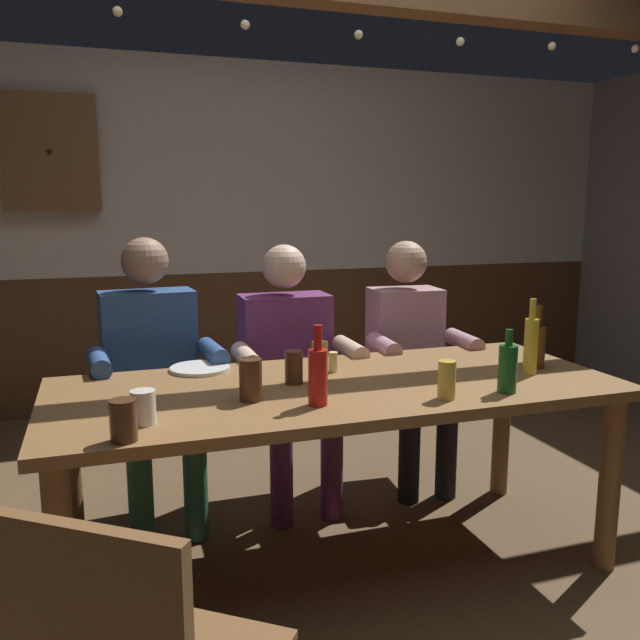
# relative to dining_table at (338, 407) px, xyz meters

# --- Properties ---
(ground_plane) EXTENTS (7.21, 7.21, 0.00)m
(ground_plane) POSITION_rel_dining_table_xyz_m (0.00, -0.06, -0.63)
(ground_plane) COLOR brown
(back_wall_upper) EXTENTS (6.01, 0.12, 1.42)m
(back_wall_upper) POSITION_rel_dining_table_xyz_m (0.00, 2.35, 0.99)
(back_wall_upper) COLOR beige
(back_wall_wainscot) EXTENTS (6.01, 0.12, 0.91)m
(back_wall_wainscot) POSITION_rel_dining_table_xyz_m (0.00, 2.35, -0.18)
(back_wall_wainscot) COLOR brown
(back_wall_wainscot) RESTS_ON ground_plane
(dining_table) EXTENTS (2.09, 0.87, 0.73)m
(dining_table) POSITION_rel_dining_table_xyz_m (0.00, 0.00, 0.00)
(dining_table) COLOR brown
(dining_table) RESTS_ON ground_plane
(person_0) EXTENTS (0.56, 0.54, 1.24)m
(person_0) POSITION_rel_dining_table_xyz_m (-0.62, 0.65, 0.04)
(person_0) COLOR #2D4C84
(person_0) RESTS_ON ground_plane
(person_1) EXTENTS (0.56, 0.52, 1.20)m
(person_1) POSITION_rel_dining_table_xyz_m (-0.00, 0.66, 0.03)
(person_1) COLOR #6B2D66
(person_1) RESTS_ON ground_plane
(person_2) EXTENTS (0.50, 0.54, 1.20)m
(person_2) POSITION_rel_dining_table_xyz_m (0.62, 0.66, 0.03)
(person_2) COLOR #B78493
(person_2) RESTS_ON ground_plane
(table_candle) EXTENTS (0.04, 0.04, 0.08)m
(table_candle) POSITION_rel_dining_table_xyz_m (0.04, 0.17, 0.13)
(table_candle) COLOR #F9E08C
(table_candle) RESTS_ON dining_table
(plate_0) EXTENTS (0.24, 0.24, 0.01)m
(plate_0) POSITION_rel_dining_table_xyz_m (-0.46, 0.36, 0.10)
(plate_0) COLOR white
(plate_0) RESTS_ON dining_table
(bottle_0) EXTENTS (0.07, 0.07, 0.23)m
(bottle_0) POSITION_rel_dining_table_xyz_m (0.52, -0.30, 0.18)
(bottle_0) COLOR #195923
(bottle_0) RESTS_ON dining_table
(bottle_1) EXTENTS (0.07, 0.07, 0.26)m
(bottle_1) POSITION_rel_dining_table_xyz_m (0.84, -0.03, 0.19)
(bottle_1) COLOR #593314
(bottle_1) RESTS_ON dining_table
(bottle_2) EXTENTS (0.05, 0.05, 0.30)m
(bottle_2) POSITION_rel_dining_table_xyz_m (0.76, -0.11, 0.21)
(bottle_2) COLOR gold
(bottle_2) RESTS_ON dining_table
(bottle_3) EXTENTS (0.06, 0.06, 0.27)m
(bottle_3) POSITION_rel_dining_table_xyz_m (-0.15, -0.23, 0.19)
(bottle_3) COLOR red
(bottle_3) RESTS_ON dining_table
(pint_glass_0) EXTENTS (0.08, 0.08, 0.12)m
(pint_glass_0) POSITION_rel_dining_table_xyz_m (-0.77, -0.37, 0.15)
(pint_glass_0) COLOR #4C2D19
(pint_glass_0) RESTS_ON dining_table
(pint_glass_1) EXTENTS (0.08, 0.08, 0.10)m
(pint_glass_1) POSITION_rel_dining_table_xyz_m (-0.71, -0.24, 0.14)
(pint_glass_1) COLOR white
(pint_glass_1) RESTS_ON dining_table
(pint_glass_2) EXTENTS (0.06, 0.06, 0.13)m
(pint_glass_2) POSITION_rel_dining_table_xyz_m (0.28, -0.30, 0.16)
(pint_glass_2) COLOR #E5C64C
(pint_glass_2) RESTS_ON dining_table
(pint_glass_3) EXTENTS (0.07, 0.07, 0.12)m
(pint_glass_3) POSITION_rel_dining_table_xyz_m (-0.15, 0.05, 0.15)
(pint_glass_3) COLOR #4C2D19
(pint_glass_3) RESTS_ON dining_table
(pint_glass_4) EXTENTS (0.08, 0.08, 0.14)m
(pint_glass_4) POSITION_rel_dining_table_xyz_m (-0.35, -0.11, 0.16)
(pint_glass_4) COLOR #4C2D19
(pint_glass_4) RESTS_ON dining_table
(pint_glass_5) EXTENTS (0.06, 0.06, 0.16)m
(pint_glass_5) POSITION_rel_dining_table_xyz_m (-0.06, 0.03, 0.17)
(pint_glass_5) COLOR #E5C64C
(pint_glass_5) RESTS_ON dining_table
(wall_dart_cabinet) EXTENTS (0.56, 0.15, 0.70)m
(wall_dart_cabinet) POSITION_rel_dining_table_xyz_m (-1.06, 2.22, 1.06)
(wall_dart_cabinet) COLOR brown
(string_lights) EXTENTS (4.24, 0.04, 0.11)m
(string_lights) POSITION_rel_dining_table_xyz_m (0.00, 0.41, 1.45)
(string_lights) COLOR #F9EAB2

